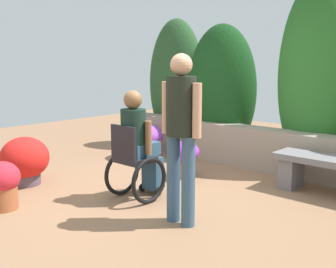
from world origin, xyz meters
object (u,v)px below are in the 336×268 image
at_px(flower_pot_purple_near, 2,184).
at_px(flower_pot_terracotta_by_wall, 25,160).
at_px(person_standing_companion, 181,128).
at_px(flower_pot_red_accent, 184,155).
at_px(person_in_wheelchair, 137,149).
at_px(flower_pot_small_foreground, 143,138).

distance_m(flower_pot_purple_near, flower_pot_terracotta_by_wall, 0.93).
xyz_separation_m(person_standing_companion, flower_pot_red_accent, (-1.05, 1.30, -0.67)).
xyz_separation_m(person_in_wheelchair, flower_pot_purple_near, (-0.86, -1.29, -0.32)).
height_order(person_in_wheelchair, person_standing_companion, person_standing_companion).
bearing_deg(flower_pot_purple_near, flower_pot_terracotta_by_wall, 136.29).
relative_size(flower_pot_purple_near, flower_pot_small_foreground, 0.78).
bearing_deg(flower_pot_small_foreground, flower_pot_terracotta_by_wall, -91.84).
distance_m(person_in_wheelchair, flower_pot_purple_near, 1.58).
xyz_separation_m(flower_pot_purple_near, flower_pot_small_foreground, (-0.61, 2.81, 0.05)).
distance_m(person_standing_companion, flower_pot_red_accent, 1.80).
bearing_deg(flower_pot_red_accent, person_in_wheelchair, -81.89).
height_order(person_standing_companion, flower_pot_terracotta_by_wall, person_standing_companion).
bearing_deg(person_standing_companion, person_in_wheelchair, 170.49).
relative_size(person_standing_companion, flower_pot_purple_near, 3.14).
xyz_separation_m(flower_pot_purple_near, flower_pot_red_accent, (0.71, 2.35, 0.03)).
relative_size(flower_pot_purple_near, flower_pot_red_accent, 1.04).
bearing_deg(person_standing_companion, flower_pot_red_accent, 134.33).
bearing_deg(person_in_wheelchair, flower_pot_red_accent, 101.79).
distance_m(flower_pot_red_accent, flower_pot_small_foreground, 1.40).
bearing_deg(flower_pot_terracotta_by_wall, flower_pot_small_foreground, 88.16).
height_order(person_standing_companion, flower_pot_small_foreground, person_standing_companion).
relative_size(person_standing_companion, flower_pot_terracotta_by_wall, 2.64).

